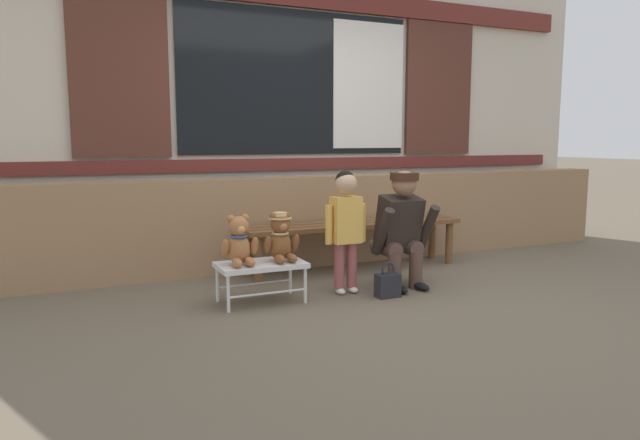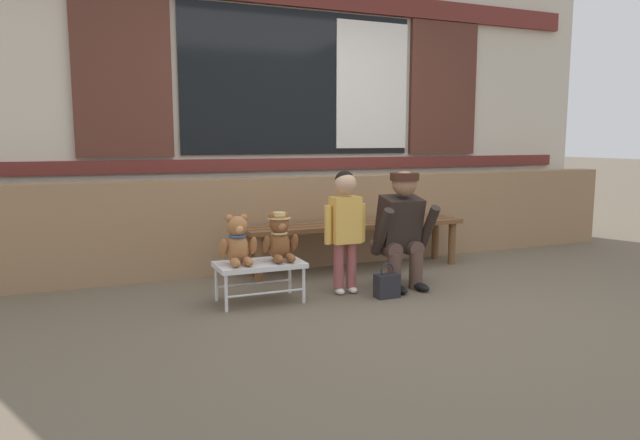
{
  "view_description": "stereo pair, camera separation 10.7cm",
  "coord_description": "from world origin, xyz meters",
  "px_view_note": "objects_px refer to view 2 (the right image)",
  "views": [
    {
      "loc": [
        -2.22,
        -3.61,
        1.19
      ],
      "look_at": [
        -0.31,
        0.62,
        0.55
      ],
      "focal_mm": 32.58,
      "sensor_mm": 36.0,
      "label": 1
    },
    {
      "loc": [
        -2.13,
        -3.65,
        1.19
      ],
      "look_at": [
        -0.31,
        0.62,
        0.55
      ],
      "focal_mm": 32.58,
      "sensor_mm": 36.0,
      "label": 2
    }
  ],
  "objects_px": {
    "child_standing": "(345,218)",
    "teddy_bear_plain": "(238,242)",
    "adult_crouching": "(402,229)",
    "teddy_bear_with_hat": "(280,238)",
    "handbag_on_ground": "(387,285)",
    "small_display_bench": "(260,267)",
    "wooden_bench_long": "(355,230)"
  },
  "relations": [
    {
      "from": "child_standing",
      "to": "teddy_bear_plain",
      "type": "bearing_deg",
      "value": 178.92
    },
    {
      "from": "adult_crouching",
      "to": "teddy_bear_with_hat",
      "type": "bearing_deg",
      "value": 178.46
    },
    {
      "from": "adult_crouching",
      "to": "handbag_on_ground",
      "type": "relative_size",
      "value": 3.49
    },
    {
      "from": "adult_crouching",
      "to": "small_display_bench",
      "type": "bearing_deg",
      "value": 178.77
    },
    {
      "from": "teddy_bear_with_hat",
      "to": "child_standing",
      "type": "distance_m",
      "value": 0.54
    },
    {
      "from": "small_display_bench",
      "to": "teddy_bear_plain",
      "type": "bearing_deg",
      "value": 179.49
    },
    {
      "from": "teddy_bear_plain",
      "to": "adult_crouching",
      "type": "bearing_deg",
      "value": -1.15
    },
    {
      "from": "small_display_bench",
      "to": "adult_crouching",
      "type": "xyz_separation_m",
      "value": [
        1.19,
        -0.03,
        0.21
      ]
    },
    {
      "from": "child_standing",
      "to": "handbag_on_ground",
      "type": "relative_size",
      "value": 3.52
    },
    {
      "from": "adult_crouching",
      "to": "handbag_on_ground",
      "type": "xyz_separation_m",
      "value": [
        -0.26,
        -0.23,
        -0.38
      ]
    },
    {
      "from": "handbag_on_ground",
      "to": "teddy_bear_with_hat",
      "type": "bearing_deg",
      "value": 161.1
    },
    {
      "from": "wooden_bench_long",
      "to": "handbag_on_ground",
      "type": "relative_size",
      "value": 7.72
    },
    {
      "from": "wooden_bench_long",
      "to": "teddy_bear_with_hat",
      "type": "xyz_separation_m",
      "value": [
        -0.97,
        -0.69,
        0.1
      ]
    },
    {
      "from": "teddy_bear_with_hat",
      "to": "small_display_bench",
      "type": "bearing_deg",
      "value": -179.23
    },
    {
      "from": "teddy_bear_with_hat",
      "to": "handbag_on_ground",
      "type": "xyz_separation_m",
      "value": [
        0.77,
        -0.26,
        -0.38
      ]
    },
    {
      "from": "child_standing",
      "to": "teddy_bear_with_hat",
      "type": "bearing_deg",
      "value": 178.2
    },
    {
      "from": "wooden_bench_long",
      "to": "small_display_bench",
      "type": "height_order",
      "value": "wooden_bench_long"
    },
    {
      "from": "handbag_on_ground",
      "to": "small_display_bench",
      "type": "bearing_deg",
      "value": 164.3
    },
    {
      "from": "small_display_bench",
      "to": "teddy_bear_with_hat",
      "type": "xyz_separation_m",
      "value": [
        0.16,
        0.0,
        0.21
      ]
    },
    {
      "from": "teddy_bear_with_hat",
      "to": "child_standing",
      "type": "relative_size",
      "value": 0.38
    },
    {
      "from": "adult_crouching",
      "to": "handbag_on_ground",
      "type": "height_order",
      "value": "adult_crouching"
    },
    {
      "from": "teddy_bear_plain",
      "to": "teddy_bear_with_hat",
      "type": "relative_size",
      "value": 1.0
    },
    {
      "from": "child_standing",
      "to": "handbag_on_ground",
      "type": "distance_m",
      "value": 0.6
    },
    {
      "from": "wooden_bench_long",
      "to": "child_standing",
      "type": "height_order",
      "value": "child_standing"
    },
    {
      "from": "wooden_bench_long",
      "to": "child_standing",
      "type": "relative_size",
      "value": 2.19
    },
    {
      "from": "adult_crouching",
      "to": "child_standing",
      "type": "bearing_deg",
      "value": 178.74
    },
    {
      "from": "teddy_bear_plain",
      "to": "small_display_bench",
      "type": "bearing_deg",
      "value": -0.51
    },
    {
      "from": "teddy_bear_with_hat",
      "to": "handbag_on_ground",
      "type": "relative_size",
      "value": 1.34
    },
    {
      "from": "small_display_bench",
      "to": "handbag_on_ground",
      "type": "distance_m",
      "value": 0.98
    },
    {
      "from": "wooden_bench_long",
      "to": "handbag_on_ground",
      "type": "height_order",
      "value": "wooden_bench_long"
    },
    {
      "from": "teddy_bear_plain",
      "to": "teddy_bear_with_hat",
      "type": "bearing_deg",
      "value": 0.13
    },
    {
      "from": "wooden_bench_long",
      "to": "teddy_bear_with_hat",
      "type": "bearing_deg",
      "value": -144.69
    }
  ]
}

